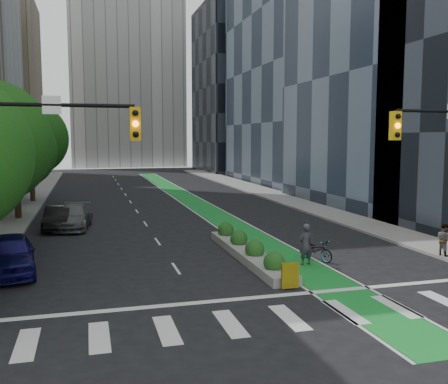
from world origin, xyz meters
TOP-DOWN VIEW (x-y plane):
  - ground at (0.00, 0.00)m, footprint 160.00×160.00m
  - sidewalk_left at (-11.80, 25.00)m, footprint 3.60×90.00m
  - sidewalk_right at (11.80, 25.00)m, footprint 3.60×90.00m
  - bike_lane_paint at (3.00, 30.00)m, footprint 2.20×70.00m
  - building_glass_far at (21.00, 45.00)m, footprint 14.00×24.00m
  - building_dark_end at (20.00, 68.00)m, footprint 14.00×18.00m
  - tree_midfar at (-11.00, 22.00)m, footprint 5.60×5.60m
  - tree_far at (-11.00, 32.00)m, footprint 6.60×6.60m
  - signal_left at (-8.70, 0.46)m, footprint 6.14×0.51m
  - median_planter at (1.20, 7.04)m, footprint 1.20×10.26m
  - bicycle at (4.20, 5.70)m, footprint 1.35×2.02m
  - cyclist at (3.35, 5.08)m, footprint 0.77×0.58m
  - parked_car_left_near at (-9.50, 7.01)m, footprint 2.62×5.21m
  - parked_car_left_mid at (-8.10, 17.39)m, footprint 1.73×4.45m
  - parked_car_left_far at (-7.16, 17.53)m, footprint 2.65×5.32m
  - pedestrian_near at (10.30, 4.43)m, footprint 0.69×0.83m

SIDE VIEW (x-z plane):
  - ground at x=0.00m, z-range 0.00..0.00m
  - bike_lane_paint at x=3.00m, z-range 0.00..0.01m
  - sidewalk_left at x=-11.80m, z-range 0.00..0.15m
  - sidewalk_right at x=11.80m, z-range 0.00..0.15m
  - median_planter at x=1.20m, z-range -0.18..0.92m
  - bicycle at x=4.20m, z-range 0.00..1.00m
  - parked_car_left_mid at x=-8.10m, z-range 0.00..1.44m
  - parked_car_left_far at x=-7.16m, z-range 0.00..1.48m
  - parked_car_left_near at x=-9.50m, z-range 0.00..1.70m
  - pedestrian_near at x=10.30m, z-range 0.15..1.71m
  - cyclist at x=3.35m, z-range 0.00..1.91m
  - signal_left at x=-8.70m, z-range 1.18..8.38m
  - tree_midfar at x=-11.00m, z-range 1.07..8.83m
  - tree_far at x=-11.00m, z-range 1.19..10.20m
  - building_dark_end at x=20.00m, z-range 0.00..28.00m
  - building_glass_far at x=21.00m, z-range 0.00..42.00m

